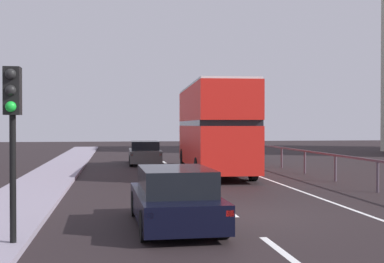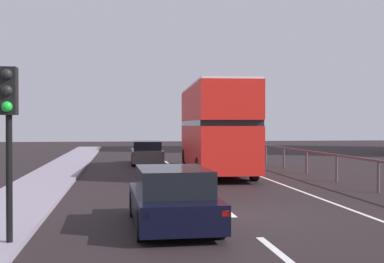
{
  "view_description": "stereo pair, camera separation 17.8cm",
  "coord_description": "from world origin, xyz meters",
  "px_view_note": "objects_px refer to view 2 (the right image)",
  "views": [
    {
      "loc": [
        -3.06,
        -13.15,
        2.36
      ],
      "look_at": [
        -0.42,
        4.56,
        2.12
      ],
      "focal_mm": 48.65,
      "sensor_mm": 36.0,
      "label": 1
    },
    {
      "loc": [
        -2.89,
        -13.18,
        2.36
      ],
      "look_at": [
        -0.42,
        4.56,
        2.12
      ],
      "focal_mm": 48.65,
      "sensor_mm": 36.0,
      "label": 2
    }
  ],
  "objects_px": {
    "double_decker_bus_red": "(215,126)",
    "traffic_signal_pole": "(9,111)",
    "hatchback_car_near": "(172,198)",
    "sedan_car_ahead": "(147,153)"
  },
  "relations": [
    {
      "from": "double_decker_bus_red",
      "to": "traffic_signal_pole",
      "type": "distance_m",
      "value": 16.14
    },
    {
      "from": "double_decker_bus_red",
      "to": "traffic_signal_pole",
      "type": "bearing_deg",
      "value": -111.74
    },
    {
      "from": "double_decker_bus_red",
      "to": "hatchback_car_near",
      "type": "height_order",
      "value": "double_decker_bus_red"
    },
    {
      "from": "double_decker_bus_red",
      "to": "sedan_car_ahead",
      "type": "xyz_separation_m",
      "value": [
        -3.0,
        6.1,
        -1.61
      ]
    },
    {
      "from": "sedan_car_ahead",
      "to": "double_decker_bus_red",
      "type": "bearing_deg",
      "value": -62.89
    },
    {
      "from": "double_decker_bus_red",
      "to": "sedan_car_ahead",
      "type": "distance_m",
      "value": 6.98
    },
    {
      "from": "traffic_signal_pole",
      "to": "sedan_car_ahead",
      "type": "xyz_separation_m",
      "value": [
        3.66,
        20.8,
        -1.95
      ]
    },
    {
      "from": "double_decker_bus_red",
      "to": "traffic_signal_pole",
      "type": "xyz_separation_m",
      "value": [
        -6.65,
        -14.7,
        0.34
      ]
    },
    {
      "from": "hatchback_car_near",
      "to": "traffic_signal_pole",
      "type": "bearing_deg",
      "value": -152.59
    },
    {
      "from": "double_decker_bus_red",
      "to": "sedan_car_ahead",
      "type": "height_order",
      "value": "double_decker_bus_red"
    }
  ]
}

